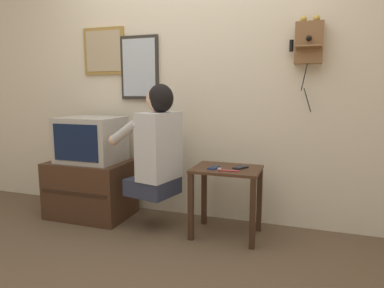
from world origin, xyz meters
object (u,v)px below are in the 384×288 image
(wall_mirror, at_px, (140,68))
(cell_phone_spare, at_px, (241,167))
(framed_picture, at_px, (104,51))
(wall_phone_antique, at_px, (309,42))
(toothbrush, at_px, (227,170))
(television, at_px, (91,139))
(person, at_px, (156,144))
(cell_phone_held, at_px, (214,168))

(wall_mirror, height_order, cell_phone_spare, wall_mirror)
(cell_phone_spare, bearing_deg, framed_picture, -162.72)
(wall_phone_antique, height_order, toothbrush, wall_phone_antique)
(television, relative_size, wall_phone_antique, 0.73)
(wall_mirror, bearing_deg, television, -139.51)
(framed_picture, distance_m, toothbrush, 1.70)
(person, relative_size, wall_mirror, 1.57)
(wall_phone_antique, xyz_separation_m, cell_phone_spare, (-0.46, -0.28, -0.96))
(person, relative_size, framed_picture, 2.07)
(wall_mirror, relative_size, cell_phone_spare, 4.23)
(television, bearing_deg, cell_phone_held, -4.11)
(framed_picture, bearing_deg, cell_phone_spare, -12.83)
(person, height_order, cell_phone_spare, person)
(framed_picture, xyz_separation_m, cell_phone_held, (1.21, -0.39, -0.97))
(wall_mirror, bearing_deg, cell_phone_spare, -17.16)
(wall_phone_antique, distance_m, framed_picture, 1.86)
(toothbrush, bearing_deg, person, 79.95)
(framed_picture, height_order, cell_phone_held, framed_picture)
(television, relative_size, cell_phone_spare, 3.91)
(toothbrush, bearing_deg, wall_mirror, 58.36)
(television, height_order, cell_phone_spare, television)
(cell_phone_spare, bearing_deg, cell_phone_held, -130.38)
(cell_phone_held, height_order, toothbrush, toothbrush)
(television, relative_size, framed_picture, 1.22)
(cell_phone_held, xyz_separation_m, toothbrush, (0.12, -0.06, 0.00))
(cell_phone_spare, bearing_deg, television, -150.51)
(framed_picture, distance_m, cell_phone_spare, 1.74)
(cell_phone_held, bearing_deg, wall_phone_antique, 34.98)
(person, height_order, cell_phone_held, person)
(wall_phone_antique, bearing_deg, wall_mirror, 178.41)
(cell_phone_held, relative_size, cell_phone_spare, 0.95)
(wall_phone_antique, xyz_separation_m, framed_picture, (-1.86, 0.04, 0.01))
(person, distance_m, framed_picture, 1.16)
(framed_picture, relative_size, cell_phone_held, 3.37)
(framed_picture, relative_size, wall_mirror, 0.76)
(framed_picture, bearing_deg, television, -85.24)
(television, bearing_deg, person, -8.67)
(wall_phone_antique, height_order, framed_picture, framed_picture)
(television, distance_m, wall_mirror, 0.80)
(wall_phone_antique, bearing_deg, cell_phone_held, -152.09)
(cell_phone_spare, bearing_deg, toothbrush, -90.83)
(person, distance_m, cell_phone_spare, 0.70)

